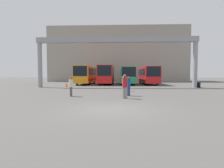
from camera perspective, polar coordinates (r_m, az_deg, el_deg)
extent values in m
plane|color=#514F4C|center=(8.94, -0.42, -8.27)|extent=(200.00, 200.00, 0.00)
cube|color=gray|center=(49.34, 1.88, 9.06)|extent=(35.26, 12.00, 13.88)
cylinder|color=gray|center=(26.36, -22.47, 5.66)|extent=(0.60, 0.60, 6.14)
cylinder|color=gray|center=(26.02, 25.50, 5.64)|extent=(0.60, 0.60, 6.14)
cube|color=gray|center=(24.38, 1.36, 14.23)|extent=(21.79, 0.80, 0.70)
cube|color=orange|center=(33.40, -8.34, 3.10)|extent=(2.46, 10.86, 2.92)
cube|color=black|center=(28.11, -10.40, 4.20)|extent=(2.27, 0.06, 1.63)
cube|color=black|center=(33.41, -8.35, 4.03)|extent=(2.49, 9.23, 1.22)
cube|color=red|center=(33.41, -8.33, 1.50)|extent=(2.49, 10.32, 0.24)
cylinder|color=black|center=(30.68, -11.34, 0.58)|extent=(0.28, 0.95, 0.95)
cylinder|color=black|center=(30.25, -7.39, 0.58)|extent=(0.28, 0.95, 0.95)
cylinder|color=black|center=(36.61, -9.09, 0.99)|extent=(0.28, 0.95, 0.95)
cylinder|color=black|center=(36.25, -5.76, 0.99)|extent=(0.28, 0.95, 0.95)
cube|color=red|center=(33.02, -1.72, 3.19)|extent=(2.45, 11.09, 2.99)
cube|color=black|center=(27.52, -2.54, 4.38)|extent=(2.25, 0.06, 1.67)
cube|color=black|center=(33.03, -1.72, 4.16)|extent=(2.48, 9.43, 1.25)
cube|color=red|center=(33.03, -1.72, 1.53)|extent=(2.48, 10.54, 0.24)
cylinder|color=black|center=(30.05, -4.16, 0.58)|extent=(0.28, 0.94, 0.94)
cylinder|color=black|center=(29.89, -0.10, 0.58)|extent=(0.28, 0.94, 0.94)
cylinder|color=black|center=(36.23, -3.05, 1.00)|extent=(0.28, 0.94, 0.94)
cylinder|color=black|center=(36.09, 0.32, 1.00)|extent=(0.28, 0.94, 0.94)
cube|color=#268C4C|center=(32.57, 5.00, 2.95)|extent=(2.42, 10.28, 2.72)
cube|color=black|center=(27.46, 5.50, 3.97)|extent=(2.23, 0.06, 1.52)
cube|color=black|center=(32.57, 5.01, 3.82)|extent=(2.45, 8.74, 1.14)
cube|color=#268C4C|center=(32.58, 5.00, 1.42)|extent=(2.45, 9.76, 0.24)
cylinder|color=black|center=(29.68, 3.22, 0.67)|extent=(0.28, 1.07, 1.07)
cylinder|color=black|center=(29.79, 7.27, 0.66)|extent=(0.28, 1.07, 1.07)
cylinder|color=black|center=(35.43, 3.08, 1.06)|extent=(0.28, 1.07, 1.07)
cylinder|color=black|center=(35.52, 6.48, 1.05)|extent=(0.28, 1.07, 1.07)
cube|color=red|center=(33.44, 11.57, 2.95)|extent=(2.41, 11.23, 2.78)
cube|color=black|center=(27.93, 13.42, 3.97)|extent=(2.22, 0.06, 1.56)
cube|color=black|center=(33.44, 11.58, 3.82)|extent=(2.44, 9.55, 1.17)
cube|color=#1966B2|center=(33.45, 11.56, 1.43)|extent=(2.44, 10.67, 0.24)
cylinder|color=black|center=(30.20, 10.54, 0.65)|extent=(0.28, 1.05, 1.05)
cylinder|color=black|center=(30.56, 14.43, 0.63)|extent=(0.28, 1.05, 1.05)
cylinder|color=black|center=(36.43, 9.14, 1.06)|extent=(0.28, 1.05, 1.05)
cylinder|color=black|center=(36.73, 12.38, 1.04)|extent=(0.28, 1.05, 1.05)
cylinder|color=brown|center=(18.74, 3.59, -1.14)|extent=(0.18, 0.18, 0.78)
cylinder|color=brown|center=(18.65, 3.97, -1.17)|extent=(0.18, 0.18, 0.78)
cylinder|color=#4C724C|center=(18.66, 3.79, 1.03)|extent=(0.34, 0.34, 0.65)
sphere|color=beige|center=(18.65, 3.79, 2.35)|extent=(0.21, 0.21, 0.21)
cylinder|color=navy|center=(14.49, 5.30, -2.41)|extent=(0.18, 0.18, 0.76)
cylinder|color=navy|center=(14.62, 5.58, -2.36)|extent=(0.18, 0.18, 0.76)
cylinder|color=navy|center=(14.50, 5.46, 0.37)|extent=(0.33, 0.33, 0.64)
sphere|color=brown|center=(14.49, 5.47, 2.03)|extent=(0.21, 0.21, 0.21)
cylinder|color=brown|center=(14.43, -13.29, -2.52)|extent=(0.17, 0.17, 0.75)
cylinder|color=brown|center=(14.58, -13.19, -2.46)|extent=(0.17, 0.17, 0.75)
cylinder|color=beige|center=(14.46, -13.27, 0.23)|extent=(0.33, 0.33, 0.63)
sphere|color=brown|center=(14.44, -13.29, 1.88)|extent=(0.20, 0.20, 0.20)
cylinder|color=gray|center=(12.91, 4.56, -2.89)|extent=(0.19, 0.19, 0.84)
cylinder|color=gray|center=(12.93, 3.83, -2.88)|extent=(0.19, 0.19, 0.84)
cylinder|color=#A5191E|center=(12.87, 4.21, 0.54)|extent=(0.37, 0.37, 0.70)
sphere|color=brown|center=(12.85, 4.22, 2.62)|extent=(0.23, 0.23, 0.23)
cone|color=orange|center=(25.61, -14.64, -0.32)|extent=(0.40, 0.40, 0.60)
torus|color=black|center=(26.57, 25.85, -0.79)|extent=(1.04, 1.04, 0.24)
torus|color=black|center=(26.55, 25.86, -0.28)|extent=(1.04, 1.04, 0.24)
torus|color=black|center=(26.54, 25.87, 0.24)|extent=(1.04, 1.04, 0.24)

